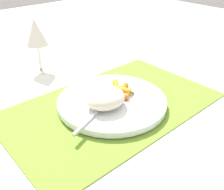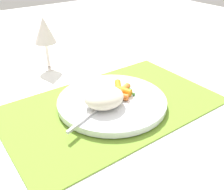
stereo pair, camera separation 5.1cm
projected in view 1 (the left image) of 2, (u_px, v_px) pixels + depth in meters
ground_plane at (112, 106)px, 0.63m from camera, size 2.40×2.40×0.00m
placemat at (112, 105)px, 0.63m from camera, size 0.51×0.31×0.01m
plate at (112, 101)px, 0.62m from camera, size 0.26×0.26×0.01m
rice_mound at (105, 98)px, 0.58m from camera, size 0.09×0.08×0.04m
carrot_portion at (116, 91)px, 0.64m from camera, size 0.09×0.09×0.02m
pea_scatter at (118, 94)px, 0.63m from camera, size 0.09×0.07×0.01m
fork at (104, 105)px, 0.59m from camera, size 0.19×0.08×0.01m
wine_glass at (36, 34)px, 0.75m from camera, size 0.07×0.07×0.16m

